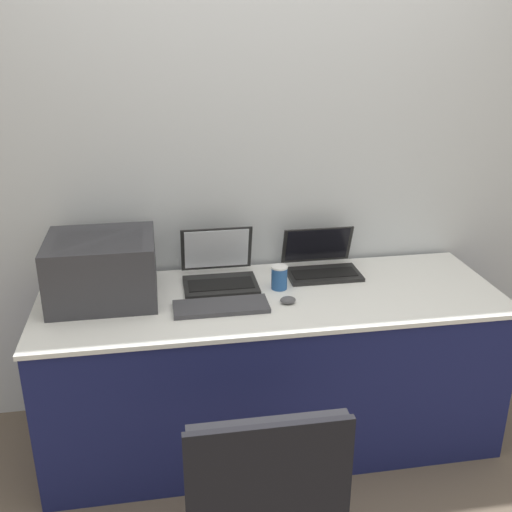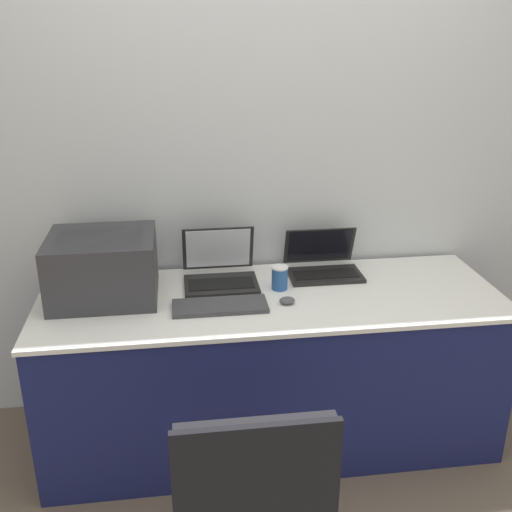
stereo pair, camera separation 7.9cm
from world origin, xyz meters
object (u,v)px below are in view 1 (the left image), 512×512
Objects in this scene: external_keyboard at (221,307)px; chair at (262,485)px; mouse at (288,300)px; laptop_right at (321,263)px; coffee_cup at (279,277)px; printer at (102,267)px; laptop_left at (219,271)px.

external_keyboard is 0.87m from chair.
mouse is at bearing 72.59° from chair.
coffee_cup is at bearing -147.48° from laptop_right.
printer is 0.54m from laptop_left.
chair is (-0.27, -0.85, -0.21)m from mouse.
printer is at bearing 178.43° from coffee_cup.
mouse is (-0.24, -0.31, -0.03)m from laptop_right.
chair is at bearing -107.41° from mouse.
laptop_right is (0.51, 0.04, -0.01)m from laptop_left.
printer reaches higher than laptop_right.
printer is 1.04m from laptop_right.
chair is (0.00, -1.13, -0.25)m from laptop_left.
laptop_left is 0.51m from laptop_right.
coffee_cup is 0.16m from mouse.
external_keyboard is at bearing 91.84° from chair.
external_keyboard is 3.68× the size of coffee_cup.
coffee_cup is at bearing 29.57° from external_keyboard.
coffee_cup is 1.60× the size of mouse.
external_keyboard is 0.29m from mouse.
printer is at bearing 159.60° from external_keyboard.
chair is (-0.26, -1.01, -0.25)m from coffee_cup.
coffee_cup is at bearing -1.57° from printer.
laptop_left reaches higher than mouse.
laptop_right is 0.29m from coffee_cup.
printer reaches higher than coffee_cup.
external_keyboard is (-0.53, -0.32, -0.04)m from laptop_right.
laptop_right is 0.86× the size of external_keyboard.
chair is at bearing -63.04° from printer.
laptop_right is 0.62m from external_keyboard.
laptop_left is 0.39× the size of chair.
printer is 0.83m from mouse.
laptop_left is 0.29m from coffee_cup.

